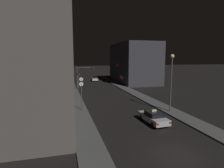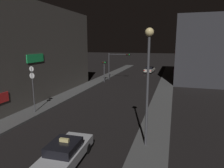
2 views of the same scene
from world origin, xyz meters
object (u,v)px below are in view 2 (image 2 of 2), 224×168
object	(u,v)px
taxi	(65,152)
traffic_light_overhead	(117,61)
far_car	(150,70)
street_lamp_near_block	(148,66)
traffic_light_left_kerb	(104,67)
sign_pole_left	(33,85)

from	to	relation	value
taxi	traffic_light_overhead	world-z (taller)	traffic_light_overhead
taxi	far_car	distance (m)	39.98
street_lamp_near_block	taxi	bearing A→B (deg)	-141.51
taxi	street_lamp_near_block	bearing A→B (deg)	38.49
traffic_light_left_kerb	street_lamp_near_block	bearing A→B (deg)	-63.86
traffic_light_overhead	far_car	bearing A→B (deg)	68.66
traffic_light_overhead	sign_pole_left	distance (m)	21.08
sign_pole_left	far_car	bearing A→B (deg)	77.31
traffic_light_overhead	traffic_light_left_kerb	xyz separation A→B (m)	(-1.63, -2.80, -1.00)
taxi	sign_pole_left	distance (m)	10.33
taxi	street_lamp_near_block	distance (m)	7.21
far_car	traffic_light_left_kerb	size ratio (longest dim) A/B	1.19
traffic_light_left_kerb	sign_pole_left	world-z (taller)	sign_pole_left
sign_pole_left	street_lamp_near_block	bearing A→B (deg)	-16.68
sign_pole_left	traffic_light_overhead	bearing A→B (deg)	82.70
traffic_light_overhead	street_lamp_near_block	xyz separation A→B (m)	(8.97, -24.38, 1.79)
traffic_light_left_kerb	street_lamp_near_block	distance (m)	24.20
taxi	far_car	bearing A→B (deg)	89.97
taxi	traffic_light_left_kerb	world-z (taller)	traffic_light_left_kerb
traffic_light_overhead	street_lamp_near_block	distance (m)	26.04
far_car	sign_pole_left	world-z (taller)	sign_pole_left
traffic_light_left_kerb	sign_pole_left	bearing A→B (deg)	-93.32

